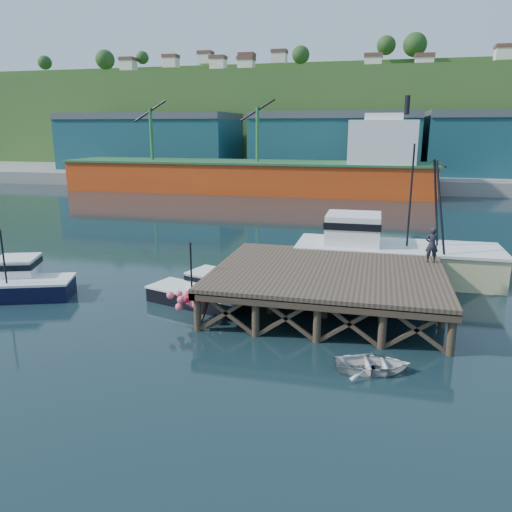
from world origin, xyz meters
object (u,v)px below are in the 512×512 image
(boat_navy, at_px, (14,283))
(boat_black, at_px, (201,292))
(trawler, at_px, (392,251))
(dockworker, at_px, (432,245))
(dinghy, at_px, (373,364))

(boat_navy, height_order, boat_black, boat_navy)
(boat_black, height_order, trawler, trawler)
(boat_black, distance_m, trawler, 12.79)
(boat_navy, xyz_separation_m, trawler, (21.09, 9.03, 0.92))
(dockworker, bearing_deg, trawler, -66.41)
(boat_navy, bearing_deg, dockworker, -6.70)
(trawler, distance_m, dockworker, 4.38)
(boat_black, height_order, dockworker, dockworker)
(dinghy, xyz_separation_m, dockworker, (2.89, 9.83, 2.81))
(dockworker, bearing_deg, boat_black, 13.16)
(trawler, relative_size, dinghy, 4.28)
(boat_black, relative_size, trawler, 0.49)
(boat_black, bearing_deg, trawler, 53.34)
(boat_navy, height_order, dinghy, boat_navy)
(boat_navy, relative_size, boat_black, 1.13)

